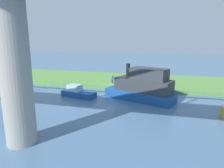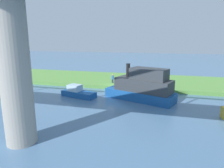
{
  "view_description": "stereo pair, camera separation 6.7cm",
  "coord_description": "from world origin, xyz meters",
  "px_view_note": "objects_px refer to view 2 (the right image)",
  "views": [
    {
      "loc": [
        -6.23,
        27.71,
        7.29
      ],
      "look_at": [
        -0.26,
        5.0,
        2.0
      ],
      "focal_mm": 32.18,
      "sensor_mm": 36.0,
      "label": 1
    },
    {
      "loc": [
        -6.29,
        27.69,
        7.29
      ],
      "look_at": [
        -0.26,
        5.0,
        2.0
      ],
      "focal_mm": 32.18,
      "sensor_mm": 36.0,
      "label": 2
    }
  ],
  "objects_px": {
    "bridge_pylon": "(15,74)",
    "mooring_post": "(152,84)",
    "skiff_small": "(142,87)",
    "person_on_bank": "(113,78)",
    "riverboat_paddlewheel": "(78,92)"
  },
  "relations": [
    {
      "from": "bridge_pylon",
      "to": "skiff_small",
      "type": "relative_size",
      "value": 1.12
    },
    {
      "from": "mooring_post",
      "to": "riverboat_paddlewheel",
      "type": "distance_m",
      "value": 10.83
    },
    {
      "from": "person_on_bank",
      "to": "riverboat_paddlewheel",
      "type": "xyz_separation_m",
      "value": [
        2.81,
        6.98,
        -0.66
      ]
    },
    {
      "from": "skiff_small",
      "to": "bridge_pylon",
      "type": "bearing_deg",
      "value": 60.44
    },
    {
      "from": "skiff_small",
      "to": "riverboat_paddlewheel",
      "type": "height_order",
      "value": "skiff_small"
    },
    {
      "from": "bridge_pylon",
      "to": "mooring_post",
      "type": "distance_m",
      "value": 19.95
    },
    {
      "from": "bridge_pylon",
      "to": "riverboat_paddlewheel",
      "type": "distance_m",
      "value": 12.73
    },
    {
      "from": "bridge_pylon",
      "to": "skiff_small",
      "type": "bearing_deg",
      "value": -119.56
    },
    {
      "from": "skiff_small",
      "to": "riverboat_paddlewheel",
      "type": "bearing_deg",
      "value": 4.94
    },
    {
      "from": "mooring_post",
      "to": "skiff_small",
      "type": "bearing_deg",
      "value": 79.98
    },
    {
      "from": "person_on_bank",
      "to": "mooring_post",
      "type": "distance_m",
      "value": 6.36
    },
    {
      "from": "mooring_post",
      "to": "riverboat_paddlewheel",
      "type": "height_order",
      "value": "riverboat_paddlewheel"
    },
    {
      "from": "person_on_bank",
      "to": "riverboat_paddlewheel",
      "type": "height_order",
      "value": "person_on_bank"
    },
    {
      "from": "mooring_post",
      "to": "skiff_small",
      "type": "relative_size",
      "value": 0.09
    },
    {
      "from": "bridge_pylon",
      "to": "mooring_post",
      "type": "xyz_separation_m",
      "value": [
        -8.05,
        -17.78,
        -4.1
      ]
    }
  ]
}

